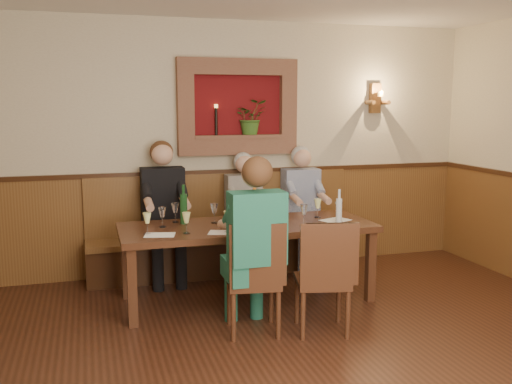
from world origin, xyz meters
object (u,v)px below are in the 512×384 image
dining_table (247,232)px  wine_bottle_green_a (254,206)px  person_bench_mid (245,225)px  person_bench_right (303,219)px  bench (225,244)px  person_chair_front (254,261)px  chair_near_right (322,299)px  wine_bottle_green_b (184,208)px  water_bottle (339,210)px  spittoon_bucket (243,213)px  chair_near_left (253,300)px  person_bench_left (165,224)px

dining_table → wine_bottle_green_a: (0.07, 0.01, 0.25)m
person_bench_mid → person_bench_right: size_ratio=0.96×
dining_table → wine_bottle_green_a: 0.26m
bench → person_chair_front: 1.75m
chair_near_right → wine_bottle_green_b: bearing=143.5°
wine_bottle_green_b → water_bottle: (1.43, -0.40, -0.02)m
chair_near_right → person_bench_right: (0.51, 1.76, 0.30)m
spittoon_bucket → water_bottle: bearing=-12.2°
person_bench_right → spittoon_bucket: person_bench_right is taller
bench → chair_near_left: 1.73m
wine_bottle_green_a → chair_near_left: bearing=-107.1°
person_bench_right → person_chair_front: 1.93m
bench → person_bench_right: person_bench_right is taller
bench → spittoon_bucket: bench is taller
person_chair_front → spittoon_bucket: bearing=80.8°
person_bench_right → water_bottle: (-0.04, -1.04, 0.30)m
person_chair_front → water_bottle: bearing=29.3°
dining_table → spittoon_bucket: size_ratio=10.40×
dining_table → bench: bearing=90.0°
person_bench_right → bench: bearing=173.3°
person_bench_left → spittoon_bucket: 1.08m
person_bench_right → wine_bottle_green_a: size_ratio=3.40×
chair_near_right → person_bench_mid: (-0.17, 1.77, 0.28)m
bench → person_bench_right: 0.94m
spittoon_bucket → wine_bottle_green_b: 0.57m
dining_table → person_chair_front: person_chair_front is taller
chair_near_left → spittoon_bucket: spittoon_bucket is taller
chair_near_right → person_bench_right: person_bench_right is taller
wine_bottle_green_a → water_bottle: bearing=-15.4°
person_bench_right → spittoon_bucket: (-0.94, -0.85, 0.28)m
wine_bottle_green_a → person_bench_right: bearing=45.1°
chair_near_right → person_bench_mid: 1.80m
dining_table → chair_near_left: chair_near_left is taller
person_bench_right → dining_table: bearing=-136.9°
person_chair_front → spittoon_bucket: 0.82m
person_bench_right → person_bench_mid: bearing=179.8°
water_bottle → person_bench_left: bearing=145.9°
person_bench_mid → spittoon_bucket: person_bench_mid is taller
person_bench_left → wine_bottle_green_b: 0.70m
bench → spittoon_bucket: 1.09m
dining_table → person_chair_front: bearing=-102.1°
person_bench_right → water_bottle: size_ratio=4.29×
person_bench_mid → wine_bottle_green_a: size_ratio=3.27×
chair_near_left → spittoon_bucket: bearing=89.3°
person_bench_left → wine_bottle_green_a: bearing=-47.6°
chair_near_right → person_bench_mid: bearing=108.6°
person_bench_mid → water_bottle: (0.64, -1.04, 0.32)m
chair_near_right → spittoon_bucket: bearing=128.0°
wine_bottle_green_a → wine_bottle_green_b: (-0.65, 0.19, -0.02)m
person_chair_front → wine_bottle_green_a: size_ratio=3.57×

